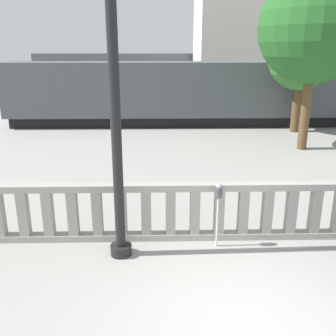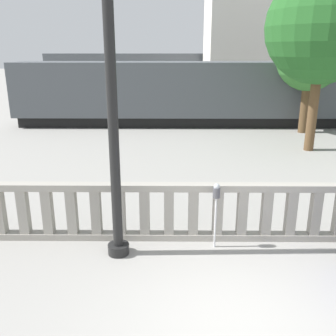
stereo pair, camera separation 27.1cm
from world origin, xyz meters
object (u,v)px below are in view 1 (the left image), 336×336
at_px(train_far, 186,73).
at_px(lamppost, 115,96).
at_px(train_near, 224,92).
at_px(tree_right, 301,58).
at_px(parking_meter, 218,198).
at_px(tree_left, 315,28).

bearing_deg(train_far, lamppost, -96.37).
bearing_deg(train_near, lamppost, -107.34).
distance_m(lamppost, train_near, 14.27).
height_order(train_near, train_far, train_far).
xyz_separation_m(train_near, tree_right, (3.20, -2.06, 1.76)).
bearing_deg(train_far, tree_right, -76.64).
relative_size(parking_meter, train_far, 0.05).
xyz_separation_m(train_near, tree_left, (2.32, -5.47, 2.91)).
xyz_separation_m(lamppost, tree_left, (6.55, 8.09, 1.56)).
xyz_separation_m(train_far, tree_right, (4.18, -17.60, 1.62)).
height_order(parking_meter, train_near, train_near).
distance_m(lamppost, parking_meter, 2.79).
bearing_deg(parking_meter, train_near, 80.11).
bearing_deg(train_near, train_far, 93.63).
bearing_deg(train_far, parking_meter, -92.64).
bearing_deg(train_far, tree_left, -81.06).
distance_m(train_near, tree_left, 6.61).
height_order(parking_meter, tree_right, tree_right).
bearing_deg(tree_right, tree_left, -104.47).
height_order(train_near, tree_right, tree_right).
xyz_separation_m(train_far, tree_left, (3.30, -21.01, 2.77)).
relative_size(lamppost, parking_meter, 4.45).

